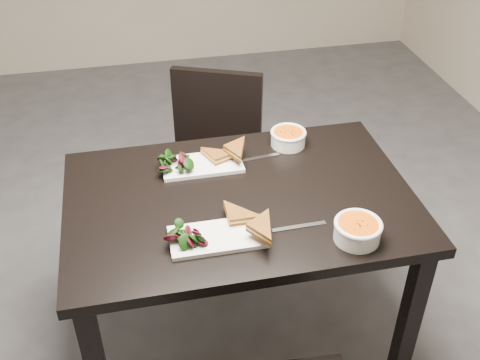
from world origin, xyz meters
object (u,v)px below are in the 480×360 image
(soup_bowl_far, at_px, (288,137))
(chair_far, at_px, (213,153))
(plate_near, at_px, (217,237))
(plate_far, at_px, (202,165))
(table, at_px, (240,218))
(soup_bowl_near, at_px, (358,230))

(soup_bowl_far, bearing_deg, chair_far, 120.34)
(plate_near, bearing_deg, chair_far, 81.56)
(plate_near, height_order, plate_far, same)
(table, relative_size, soup_bowl_far, 8.61)
(chair_far, bearing_deg, soup_bowl_near, -50.73)
(plate_near, relative_size, plate_far, 1.02)
(plate_near, bearing_deg, soup_bowl_far, 52.92)
(table, bearing_deg, soup_bowl_far, 48.62)
(chair_far, height_order, soup_bowl_near, chair_far)
(table, height_order, chair_far, chair_far)
(soup_bowl_near, bearing_deg, plate_near, 167.91)
(soup_bowl_near, distance_m, soup_bowl_far, 0.58)
(table, xyz_separation_m, plate_far, (-0.10, 0.21, 0.11))
(chair_far, bearing_deg, soup_bowl_far, -37.16)
(plate_near, height_order, soup_bowl_near, soup_bowl_near)
(soup_bowl_near, relative_size, soup_bowl_far, 1.09)
(chair_far, height_order, plate_near, chair_far)
(plate_near, distance_m, soup_bowl_far, 0.61)
(table, bearing_deg, plate_far, 115.57)
(plate_near, xyz_separation_m, soup_bowl_far, (0.37, 0.49, 0.03))
(chair_far, relative_size, soup_bowl_far, 6.10)
(table, distance_m, chair_far, 0.71)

